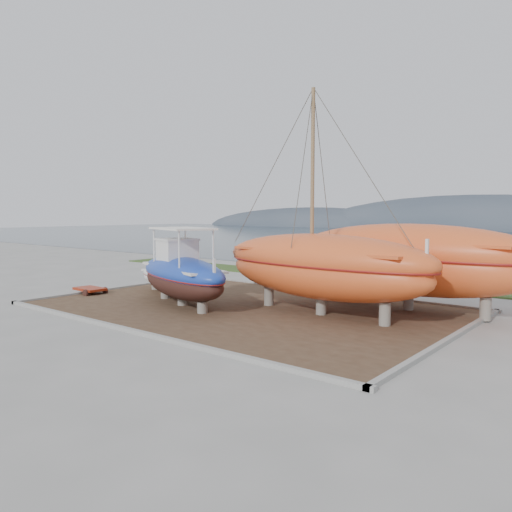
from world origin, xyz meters
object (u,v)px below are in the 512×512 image
Objects in this scene: blue_caique at (182,267)px; red_trailer at (90,291)px; orange_bare_hull at (409,268)px; orange_sailboat at (322,202)px; white_dinghy at (167,280)px.

blue_caique is 2.92× the size of red_trailer.
orange_bare_hull is (8.51, 5.52, 0.05)m from blue_caique.
orange_sailboat is at bearing 14.92° from red_trailer.
orange_sailboat is 4.07× the size of red_trailer.
orange_bare_hull is at bearing 52.22° from blue_caique.
orange_sailboat is (9.51, 0.19, 4.02)m from white_dinghy.
orange_sailboat is at bearing -123.32° from orange_bare_hull.
orange_bare_hull is (11.94, 3.47, 1.17)m from white_dinghy.
blue_caique is 1.66× the size of white_dinghy.
red_trailer is at bearing -161.32° from orange_sailboat.
white_dinghy is 12.49m from orange_bare_hull.
blue_caique is 4.15m from white_dinghy.
blue_caique is 10.14m from orange_bare_hull.
red_trailer is (-2.87, -2.83, -0.55)m from white_dinghy.
white_dinghy is at bearing 45.78° from red_trailer.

